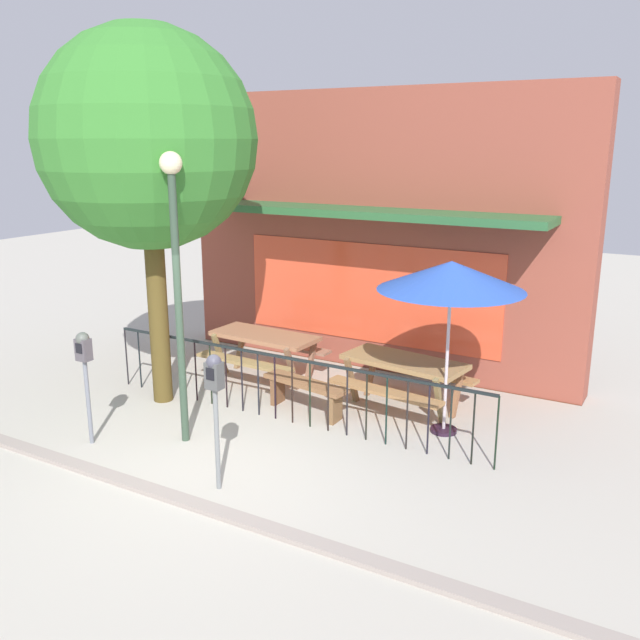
{
  "coord_description": "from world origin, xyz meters",
  "views": [
    {
      "loc": [
        4.91,
        -5.93,
        3.86
      ],
      "look_at": [
        0.36,
        2.05,
        1.44
      ],
      "focal_mm": 38.14,
      "sensor_mm": 36.0,
      "label": 1
    }
  ],
  "objects": [
    {
      "name": "ground",
      "position": [
        0.0,
        0.0,
        0.0
      ],
      "size": [
        40.0,
        40.0,
        0.0
      ],
      "primitive_type": "plane",
      "color": "#B1AC9F"
    },
    {
      "name": "pub_storefront",
      "position": [
        0.0,
        4.57,
        2.35
      ],
      "size": [
        7.22,
        1.44,
        4.71
      ],
      "color": "#582C18",
      "rests_on": "ground"
    },
    {
      "name": "patio_fence_front",
      "position": [
        -0.0,
        1.65,
        0.66
      ],
      "size": [
        6.09,
        0.04,
        0.97
      ],
      "color": "black",
      "rests_on": "ground"
    },
    {
      "name": "picnic_table_left",
      "position": [
        -1.24,
        3.01,
        0.61
      ],
      "size": [
        1.86,
        1.44,
        0.79
      ],
      "color": "#A26B4A",
      "rests_on": "ground"
    },
    {
      "name": "picnic_table_right",
      "position": [
        1.3,
        2.9,
        0.61
      ],
      "size": [
        1.96,
        1.59,
        0.79
      ],
      "color": "#987346",
      "rests_on": "ground"
    },
    {
      "name": "patio_umbrella",
      "position": [
        2.11,
        2.41,
        2.17
      ],
      "size": [
        1.93,
        1.93,
        2.37
      ],
      "color": "black",
      "rests_on": "ground"
    },
    {
      "name": "patio_bench",
      "position": [
        0.11,
        2.07,
        0.35
      ],
      "size": [
        1.43,
        0.56,
        0.48
      ],
      "color": "brown",
      "rests_on": "ground"
    },
    {
      "name": "parking_meter_near",
      "position": [
        0.41,
        -0.37,
        1.24
      ],
      "size": [
        0.18,
        0.17,
        1.61
      ],
      "color": "slate",
      "rests_on": "ground"
    },
    {
      "name": "parking_meter_far",
      "position": [
        -1.81,
        -0.24,
        1.18
      ],
      "size": [
        0.18,
        0.17,
        1.52
      ],
      "color": "slate",
      "rests_on": "ground"
    },
    {
      "name": "street_tree",
      "position": [
        -2.05,
        1.41,
        3.87
      ],
      "size": [
        3.1,
        3.1,
        5.44
      ],
      "color": "#4E3E1A",
      "rests_on": "ground"
    },
    {
      "name": "street_lamp",
      "position": [
        -0.79,
        0.45,
        2.47
      ],
      "size": [
        0.28,
        0.28,
        3.75
      ],
      "color": "#324636",
      "rests_on": "ground"
    },
    {
      "name": "curb_edge",
      "position": [
        0.0,
        -0.83,
        0.0
      ],
      "size": [
        10.1,
        0.2,
        0.11
      ],
      "primitive_type": "cube",
      "color": "gray",
      "rests_on": "ground"
    }
  ]
}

